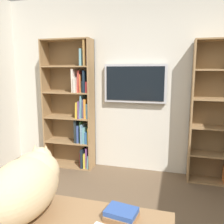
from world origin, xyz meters
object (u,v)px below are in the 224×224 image
at_px(wall_mounted_tv, 135,83).
at_px(cat, 27,184).
at_px(bookshelf_right, 75,107).
at_px(desk_book_stack, 121,214).

xyz_separation_m(wall_mounted_tv, cat, (0.16, 2.48, -0.42)).
height_order(bookshelf_right, desk_book_stack, bookshelf_right).
bearing_deg(bookshelf_right, cat, 108.35).
relative_size(bookshelf_right, desk_book_stack, 11.19).
bearing_deg(bookshelf_right, wall_mounted_tv, -174.93).
distance_m(bookshelf_right, desk_book_stack, 2.66).
relative_size(bookshelf_right, wall_mounted_tv, 2.17).
bearing_deg(cat, desk_book_stack, -170.67).
distance_m(wall_mounted_tv, cat, 2.52).
bearing_deg(cat, bookshelf_right, -71.65).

